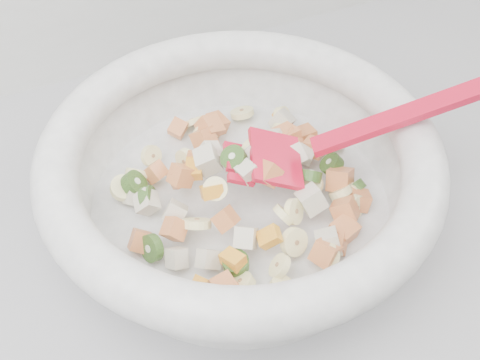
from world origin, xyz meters
name	(u,v)px	position (x,y,z in m)	size (l,w,h in m)	color
mixing_bowl	(241,172)	(0.02, 1.43, 0.96)	(0.46, 0.39, 0.16)	white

